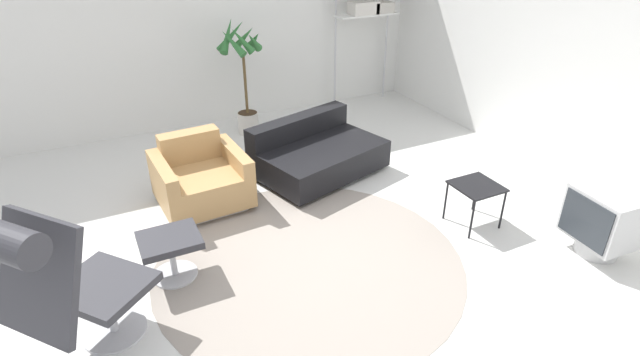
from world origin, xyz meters
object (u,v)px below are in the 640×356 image
Objects in this scene: armchair_red at (201,180)px; crt_television at (605,220)px; side_table at (476,190)px; couch_low at (317,155)px; lounge_chair at (55,274)px; shelf_unit at (369,4)px; potted_plant at (244,77)px; ottoman at (171,247)px.

crt_television is (2.84, -2.34, 0.08)m from armchair_red.
couch_low is at bearing 118.32° from side_table.
lounge_chair is 3.14m from couch_low.
side_table is 0.20× the size of shelf_unit.
shelf_unit reaches higher than lounge_chair.
armchair_red is 0.60× the size of potted_plant.
lounge_chair reaches higher than armchair_red.
ottoman is 1.14m from armchair_red.
lounge_chair reaches higher than crt_television.
lounge_chair is at bearing -125.43° from potted_plant.
ottoman is 3.00m from potted_plant.
ottoman is (0.74, 0.62, -0.46)m from lounge_chair.
lounge_chair is 4.17m from crt_television.
crt_television is at bearing -51.75° from side_table.
side_table is 3.27m from potted_plant.
crt_television is 4.30m from potted_plant.
armchair_red is (1.25, 1.64, -0.48)m from lounge_chair.
shelf_unit reaches higher than side_table.
lounge_chair is at bearing 18.11° from couch_low.
ottoman is at bearing -120.64° from potted_plant.
potted_plant is at bearing 59.36° from ottoman.
crt_television is at bearing -64.58° from potted_plant.
ottoman is 0.23× the size of shelf_unit.
shelf_unit is at bearing 89.38° from lounge_chair.
lounge_chair reaches higher than couch_low.
potted_plant is (2.25, 3.16, 0.02)m from lounge_chair.
armchair_red is at bearing 102.98° from lounge_chair.
ottoman is 1.13× the size of side_table.
lounge_chair is 3.45m from side_table.
side_table is at bearing 52.56° from lounge_chair.
couch_low is 2.86m from crt_television.
shelf_unit is at bearing 38.96° from ottoman.
lounge_chair reaches higher than ottoman.
crt_television is (3.35, -1.31, 0.06)m from ottoman.
couch_low is at bearing -77.40° from potted_plant.
potted_plant is (-0.32, 1.44, 0.54)m from couch_low.
lounge_chair is at bearing -140.91° from shelf_unit.
side_table is 3.59m from shelf_unit.
crt_television is (1.51, -2.42, 0.12)m from couch_low.
potted_plant is at bearing 104.86° from lounge_chair.
potted_plant is 0.71× the size of shelf_unit.
ottoman is at bearing 169.87° from side_table.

